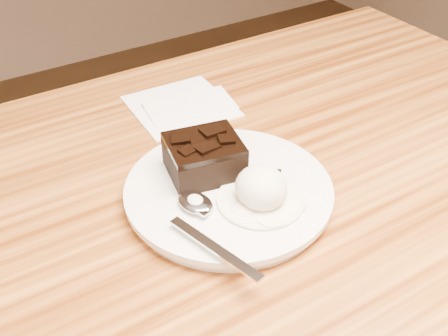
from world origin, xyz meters
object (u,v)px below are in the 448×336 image
brownie (204,159)px  ice_cream_scoop (261,188)px  plate (229,193)px  napkin (181,106)px  spoon (195,204)px

brownie → ice_cream_scoop: (0.03, -0.08, 0.00)m
plate → napkin: size_ratio=1.75×
plate → napkin: bearing=76.2°
plate → napkin: (0.05, 0.21, -0.01)m
ice_cream_scoop → napkin: ice_cream_scoop is taller
plate → ice_cream_scoop: size_ratio=4.01×
ice_cream_scoop → plate: bearing=111.3°
ice_cream_scoop → spoon: size_ratio=0.34×
brownie → ice_cream_scoop: size_ratio=1.38×
napkin → spoon: bearing=-114.5°
napkin → plate: bearing=-103.8°
brownie → napkin: brownie is taller
plate → brownie: (-0.01, 0.04, 0.03)m
ice_cream_scoop → napkin: bearing=81.8°
spoon → brownie: bearing=36.0°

